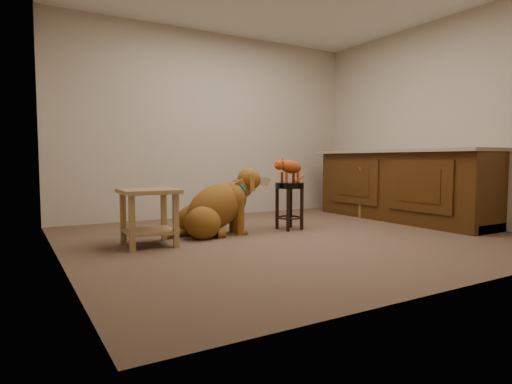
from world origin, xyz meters
TOP-DOWN VIEW (x-y plane):
  - floor at (0.00, 0.00)m, footprint 4.50×4.00m
  - room_shell at (0.00, 0.00)m, footprint 4.54×4.04m
  - cabinet_run at (1.94, 0.30)m, footprint 0.70×2.56m
  - padded_stool at (0.24, 0.43)m, footprint 0.33×0.33m
  - wood_stool at (1.85, 0.83)m, footprint 0.48×0.48m
  - side_table at (-1.45, 0.32)m, footprint 0.54×0.54m
  - golden_retriever at (-0.67, 0.50)m, footprint 1.21×0.62m
  - tabby_kitten at (0.22, 0.43)m, footprint 0.51×0.22m

SIDE VIEW (x-z plane):
  - floor at x=0.00m, z-range -0.01..0.01m
  - golden_retriever at x=-0.67m, z-range -0.10..0.67m
  - side_table at x=-1.45m, z-range 0.08..0.62m
  - wood_stool at x=1.85m, z-range 0.01..0.72m
  - padded_stool at x=0.24m, z-range 0.11..0.66m
  - cabinet_run at x=1.94m, z-range -0.03..0.91m
  - tabby_kitten at x=0.22m, z-range 0.56..0.88m
  - room_shell at x=0.00m, z-range 0.37..2.99m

